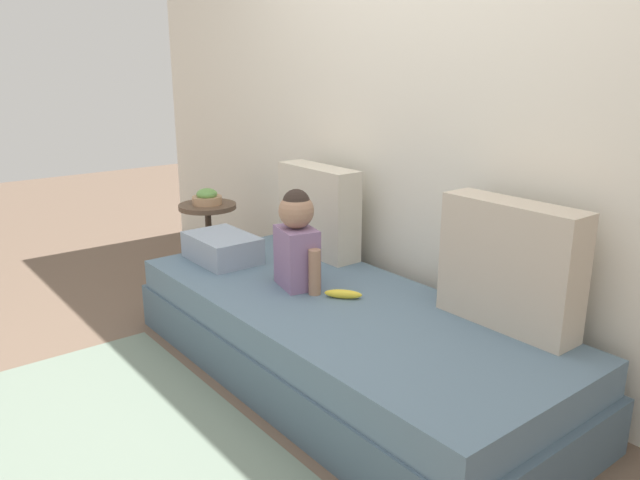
{
  "coord_description": "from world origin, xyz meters",
  "views": [
    {
      "loc": [
        1.94,
        -1.63,
        1.4
      ],
      "look_at": [
        -0.13,
        0.0,
        0.62
      ],
      "focal_mm": 34.55,
      "sensor_mm": 36.0,
      "label": 1
    }
  ],
  "objects_px": {
    "throw_pillow_right": "(510,265)",
    "toddler": "(297,240)",
    "couch": "(338,340)",
    "throw_pillow_left": "(318,211)",
    "side_table": "(208,223)",
    "folded_blanket": "(222,248)",
    "banana": "(343,294)",
    "fruit_bowl": "(207,198)"
  },
  "relations": [
    {
      "from": "throw_pillow_right",
      "to": "toddler",
      "type": "height_order",
      "value": "throw_pillow_right"
    },
    {
      "from": "couch",
      "to": "throw_pillow_left",
      "type": "bearing_deg",
      "value": 149.18
    },
    {
      "from": "couch",
      "to": "throw_pillow_left",
      "type": "distance_m",
      "value": 0.83
    },
    {
      "from": "toddler",
      "to": "side_table",
      "type": "distance_m",
      "value": 1.24
    },
    {
      "from": "folded_blanket",
      "to": "throw_pillow_left",
      "type": "bearing_deg",
      "value": 65.6
    },
    {
      "from": "banana",
      "to": "toddler",
      "type": "bearing_deg",
      "value": -164.67
    },
    {
      "from": "side_table",
      "to": "fruit_bowl",
      "type": "xyz_separation_m",
      "value": [
        -0.0,
        0.0,
        0.16
      ]
    },
    {
      "from": "couch",
      "to": "throw_pillow_right",
      "type": "relative_size",
      "value": 3.81
    },
    {
      "from": "couch",
      "to": "side_table",
      "type": "relative_size",
      "value": 4.25
    },
    {
      "from": "side_table",
      "to": "banana",
      "type": "bearing_deg",
      "value": -4.46
    },
    {
      "from": "throw_pillow_left",
      "to": "fruit_bowl",
      "type": "bearing_deg",
      "value": -166.31
    },
    {
      "from": "toddler",
      "to": "folded_blanket",
      "type": "bearing_deg",
      "value": -171.56
    },
    {
      "from": "throw_pillow_left",
      "to": "folded_blanket",
      "type": "bearing_deg",
      "value": -114.4
    },
    {
      "from": "couch",
      "to": "folded_blanket",
      "type": "relative_size",
      "value": 5.52
    },
    {
      "from": "throw_pillow_left",
      "to": "fruit_bowl",
      "type": "height_order",
      "value": "throw_pillow_left"
    },
    {
      "from": "throw_pillow_left",
      "to": "side_table",
      "type": "distance_m",
      "value": 0.92
    },
    {
      "from": "toddler",
      "to": "folded_blanket",
      "type": "relative_size",
      "value": 1.16
    },
    {
      "from": "side_table",
      "to": "throw_pillow_left",
      "type": "bearing_deg",
      "value": 13.69
    },
    {
      "from": "throw_pillow_right",
      "to": "fruit_bowl",
      "type": "bearing_deg",
      "value": -174.2
    },
    {
      "from": "throw_pillow_right",
      "to": "side_table",
      "type": "relative_size",
      "value": 1.12
    },
    {
      "from": "banana",
      "to": "folded_blanket",
      "type": "xyz_separation_m",
      "value": [
        -0.81,
        -0.15,
        0.05
      ]
    },
    {
      "from": "throw_pillow_left",
      "to": "fruit_bowl",
      "type": "distance_m",
      "value": 0.89
    },
    {
      "from": "toddler",
      "to": "fruit_bowl",
      "type": "xyz_separation_m",
      "value": [
        -1.21,
        0.18,
        -0.04
      ]
    },
    {
      "from": "couch",
      "to": "fruit_bowl",
      "type": "relative_size",
      "value": 11.85
    },
    {
      "from": "folded_blanket",
      "to": "fruit_bowl",
      "type": "distance_m",
      "value": 0.71
    },
    {
      "from": "throw_pillow_right",
      "to": "toddler",
      "type": "xyz_separation_m",
      "value": [
        -0.87,
        -0.4,
        -0.03
      ]
    },
    {
      "from": "couch",
      "to": "throw_pillow_right",
      "type": "height_order",
      "value": "throw_pillow_right"
    },
    {
      "from": "toddler",
      "to": "side_table",
      "type": "height_order",
      "value": "toddler"
    },
    {
      "from": "throw_pillow_right",
      "to": "fruit_bowl",
      "type": "xyz_separation_m",
      "value": [
        -2.08,
        -0.21,
        -0.06
      ]
    },
    {
      "from": "couch",
      "to": "throw_pillow_right",
      "type": "bearing_deg",
      "value": 30.82
    },
    {
      "from": "side_table",
      "to": "toddler",
      "type": "bearing_deg",
      "value": -8.63
    },
    {
      "from": "throw_pillow_left",
      "to": "toddler",
      "type": "bearing_deg",
      "value": -49.2
    },
    {
      "from": "throw_pillow_right",
      "to": "banana",
      "type": "distance_m",
      "value": 0.74
    },
    {
      "from": "couch",
      "to": "side_table",
      "type": "distance_m",
      "value": 1.5
    },
    {
      "from": "throw_pillow_right",
      "to": "couch",
      "type": "bearing_deg",
      "value": -149.18
    },
    {
      "from": "banana",
      "to": "couch",
      "type": "bearing_deg",
      "value": -71.3
    },
    {
      "from": "throw_pillow_right",
      "to": "fruit_bowl",
      "type": "relative_size",
      "value": 3.11
    },
    {
      "from": "throw_pillow_left",
      "to": "banana",
      "type": "distance_m",
      "value": 0.71
    },
    {
      "from": "side_table",
      "to": "throw_pillow_right",
      "type": "bearing_deg",
      "value": 5.8
    },
    {
      "from": "couch",
      "to": "banana",
      "type": "distance_m",
      "value": 0.21
    },
    {
      "from": "toddler",
      "to": "side_table",
      "type": "relative_size",
      "value": 0.89
    },
    {
      "from": "toddler",
      "to": "fruit_bowl",
      "type": "distance_m",
      "value": 1.22
    }
  ]
}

